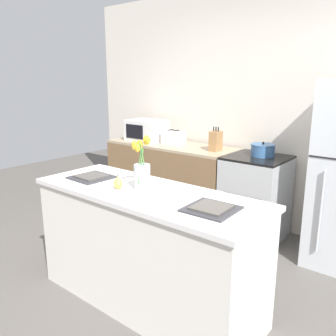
{
  "coord_description": "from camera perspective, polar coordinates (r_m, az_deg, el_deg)",
  "views": [
    {
      "loc": [
        1.66,
        -1.78,
        1.68
      ],
      "look_at": [
        0.0,
        0.25,
        1.02
      ],
      "focal_mm": 38.0,
      "sensor_mm": 36.0,
      "label": 1
    }
  ],
  "objects": [
    {
      "name": "cooking_pot",
      "position": [
        3.83,
        14.95,
        2.81
      ],
      "size": [
        0.25,
        0.25,
        0.15
      ],
      "color": "#386093",
      "rests_on": "stove_range"
    },
    {
      "name": "flower_vase",
      "position": [
        2.55,
        -4.2,
        -0.43
      ],
      "size": [
        0.14,
        0.15,
        0.4
      ],
      "color": "silver",
      "rests_on": "kitchen_island"
    },
    {
      "name": "pear_figurine",
      "position": [
        2.61,
        -8.02,
        -2.39
      ],
      "size": [
        0.07,
        0.07,
        0.11
      ],
      "color": "#E5CC4C",
      "rests_on": "kitchen_island"
    },
    {
      "name": "plate_setting_left",
      "position": [
        2.94,
        -12.16,
        -1.39
      ],
      "size": [
        0.31,
        0.31,
        0.02
      ],
      "color": "#333338",
      "rests_on": "kitchen_island"
    },
    {
      "name": "back_wall",
      "position": [
        4.14,
        15.7,
        8.99
      ],
      "size": [
        5.2,
        0.08,
        2.7
      ],
      "color": "silver",
      "rests_on": "ground_plane"
    },
    {
      "name": "ground_plane",
      "position": [
        2.96,
        -3.27,
        -20.55
      ],
      "size": [
        10.0,
        10.0,
        0.0
      ],
      "primitive_type": "plane",
      "color": "#59544F"
    },
    {
      "name": "knife_block",
      "position": [
        4.0,
        7.65,
        4.32
      ],
      "size": [
        0.1,
        0.14,
        0.27
      ],
      "color": "#A37547",
      "rests_on": "back_counter"
    },
    {
      "name": "microwave",
      "position": [
        4.65,
        -3.46,
        6.05
      ],
      "size": [
        0.48,
        0.37,
        0.27
      ],
      "color": "white",
      "rests_on": "back_counter"
    },
    {
      "name": "kitchen_island",
      "position": [
        2.73,
        -3.41,
        -12.7
      ],
      "size": [
        1.8,
        0.66,
        0.9
      ],
      "color": "silver",
      "rests_on": "ground_plane"
    },
    {
      "name": "plate_setting_right",
      "position": [
        2.2,
        6.95,
        -6.44
      ],
      "size": [
        0.31,
        0.31,
        0.02
      ],
      "color": "#333338",
      "rests_on": "kitchen_island"
    },
    {
      "name": "stove_range",
      "position": [
        3.92,
        13.78,
        -4.64
      ],
      "size": [
        0.6,
        0.61,
        0.9
      ],
      "color": "#B2B5B7",
      "rests_on": "ground_plane"
    },
    {
      "name": "toaster",
      "position": [
        4.41,
        0.87,
        4.99
      ],
      "size": [
        0.28,
        0.18,
        0.17
      ],
      "color": "silver",
      "rests_on": "back_counter"
    },
    {
      "name": "back_counter",
      "position": [
        4.51,
        0.43,
        -1.76
      ],
      "size": [
        1.68,
        0.6,
        0.9
      ],
      "color": "brown",
      "rests_on": "ground_plane"
    }
  ]
}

